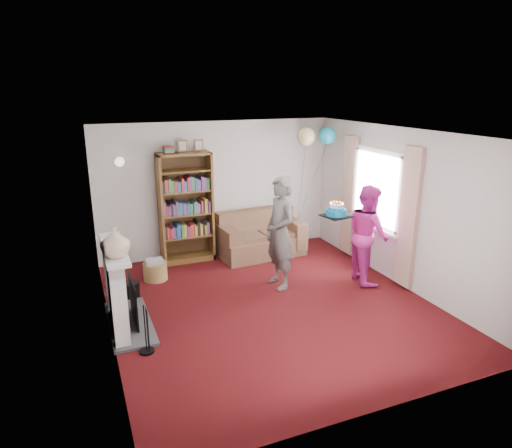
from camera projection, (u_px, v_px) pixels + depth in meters
name	position (u px, v px, depth m)	size (l,w,h in m)	color
ground	(271.00, 305.00, 6.73)	(5.00, 5.00, 0.00)	#330807
wall_back	(217.00, 188.00, 8.59)	(4.50, 0.02, 2.50)	silver
wall_left	(102.00, 244.00, 5.55)	(0.02, 5.00, 2.50)	silver
wall_right	(402.00, 208.00, 7.18)	(0.02, 5.00, 2.50)	silver
ceiling	(273.00, 133.00, 6.00)	(4.50, 5.00, 0.01)	white
fireplace	(120.00, 291.00, 6.00)	(0.55, 1.80, 1.12)	#3F3F42
window_bay	(376.00, 203.00, 7.71)	(0.14, 2.02, 2.20)	white
wall_sconce	(120.00, 162.00, 7.65)	(0.16, 0.23, 0.16)	gold
bookcase	(185.00, 209.00, 8.24)	(0.94, 0.42, 2.20)	#472B14
sofa	(259.00, 238.00, 8.71)	(1.57, 0.83, 0.83)	brown
wicker_basket	(155.00, 270.00, 7.57)	(0.40, 0.40, 0.36)	#9B7E48
person_striped	(280.00, 233.00, 7.13)	(0.65, 0.43, 1.79)	black
person_magenta	(368.00, 234.00, 7.38)	(0.78, 0.61, 1.61)	#C82891
birthday_cake	(336.00, 212.00, 7.15)	(0.40, 0.40, 0.22)	black
balloons	(317.00, 136.00, 8.35)	(0.77, 0.33, 1.74)	#3F3F3F
mantel_vase	(115.00, 242.00, 5.45)	(0.35, 0.35, 0.37)	beige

